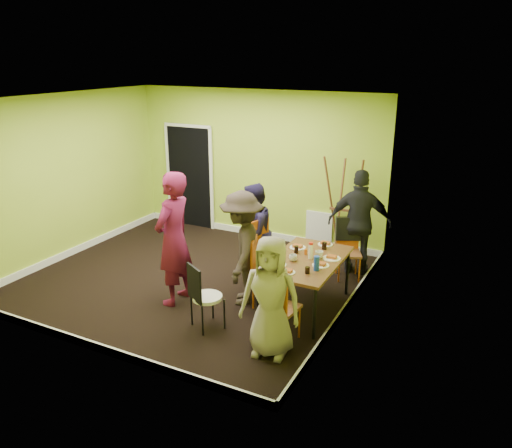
{
  "coord_description": "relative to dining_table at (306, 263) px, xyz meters",
  "views": [
    {
      "loc": [
        4.16,
        -6.0,
        3.4
      ],
      "look_at": [
        1.12,
        0.0,
        1.1
      ],
      "focal_mm": 35.0,
      "sensor_mm": 36.0,
      "label": 1
    }
  ],
  "objects": [
    {
      "name": "person_standing",
      "position": [
        -1.74,
        -0.62,
        0.26
      ],
      "size": [
        0.47,
        0.71,
        1.91
      ],
      "primitive_type": "imported",
      "rotation": [
        0.0,
        0.0,
        -1.55
      ],
      "color": "#5D0F30",
      "rests_on": "ground"
    },
    {
      "name": "orange_bottle",
      "position": [
        -0.07,
        0.16,
        0.09
      ],
      "size": [
        0.04,
        0.04,
        0.08
      ],
      "primitive_type": "cylinder",
      "color": "#C65712",
      "rests_on": "dining_table"
    },
    {
      "name": "dining_table",
      "position": [
        0.0,
        0.0,
        0.0
      ],
      "size": [
        0.9,
        1.5,
        0.75
      ],
      "color": "black",
      "rests_on": "ground"
    },
    {
      "name": "plate_near_left",
      "position": [
        -0.26,
        0.33,
        0.06
      ],
      "size": [
        0.23,
        0.23,
        0.01
      ],
      "primitive_type": "cylinder",
      "color": "white",
      "rests_on": "dining_table"
    },
    {
      "name": "glass_mid",
      "position": [
        -0.21,
        0.14,
        0.11
      ],
      "size": [
        0.06,
        0.06,
        0.1
      ],
      "primitive_type": "cylinder",
      "color": "black",
      "rests_on": "dining_table"
    },
    {
      "name": "cup_a",
      "position": [
        -0.14,
        -0.13,
        0.1
      ],
      "size": [
        0.11,
        0.11,
        0.09
      ],
      "primitive_type": "imported",
      "color": "white",
      "rests_on": "dining_table"
    },
    {
      "name": "chair_front_end",
      "position": [
        0.02,
        -0.97,
        -0.16
      ],
      "size": [
        0.44,
        0.44,
        0.96
      ],
      "rotation": [
        0.0,
        0.0,
        -0.11
      ],
      "color": "#C65712",
      "rests_on": "ground"
    },
    {
      "name": "plate_wall_front",
      "position": [
        0.25,
        -0.12,
        0.06
      ],
      "size": [
        0.22,
        0.22,
        0.01
      ],
      "primitive_type": "cylinder",
      "color": "white",
      "rests_on": "dining_table"
    },
    {
      "name": "chair_back_end",
      "position": [
        0.17,
        1.39,
        -0.03
      ],
      "size": [
        0.54,
        0.57,
        0.95
      ],
      "rotation": [
        0.0,
        0.0,
        3.57
      ],
      "color": "#C65712",
      "rests_on": "ground"
    },
    {
      "name": "plate_wall_back",
      "position": [
        0.3,
        0.17,
        0.06
      ],
      "size": [
        0.24,
        0.24,
        0.01
      ],
      "primitive_type": "cylinder",
      "color": "white",
      "rests_on": "dining_table"
    },
    {
      "name": "glass_back",
      "position": [
        0.09,
        0.46,
        0.11
      ],
      "size": [
        0.07,
        0.07,
        0.1
      ],
      "primitive_type": "cylinder",
      "color": "black",
      "rests_on": "dining_table"
    },
    {
      "name": "thermos",
      "position": [
        0.04,
        0.05,
        0.16
      ],
      "size": [
        0.06,
        0.06,
        0.2
      ],
      "primitive_type": "cylinder",
      "color": "white",
      "rests_on": "dining_table"
    },
    {
      "name": "person_left_near",
      "position": [
        -0.89,
        -0.19,
        0.12
      ],
      "size": [
        0.96,
        1.21,
        1.64
      ],
      "primitive_type": "imported",
      "rotation": [
        0.0,
        0.0,
        -1.18
      ],
      "color": "#2B221C",
      "rests_on": "ground"
    },
    {
      "name": "plate_far_front",
      "position": [
        -0.06,
        -0.52,
        0.06
      ],
      "size": [
        0.21,
        0.21,
        0.01
      ],
      "primitive_type": "cylinder",
      "color": "white",
      "rests_on": "dining_table"
    },
    {
      "name": "cup_b",
      "position": [
        0.14,
        0.11,
        0.11
      ],
      "size": [
        0.11,
        0.11,
        0.1
      ],
      "primitive_type": "imported",
      "color": "white",
      "rests_on": "dining_table"
    },
    {
      "name": "ground",
      "position": [
        -1.95,
        0.1,
        -0.7
      ],
      "size": [
        5.0,
        5.0,
        0.0
      ],
      "primitive_type": "plane",
      "color": "black",
      "rests_on": "ground"
    },
    {
      "name": "person_back_end",
      "position": [
        0.3,
        1.54,
        0.16
      ],
      "size": [
        1.07,
        0.62,
        1.71
      ],
      "primitive_type": "imported",
      "rotation": [
        0.0,
        0.0,
        3.35
      ],
      "color": "black",
      "rests_on": "ground"
    },
    {
      "name": "chair_left_near",
      "position": [
        -0.61,
        -0.14,
        -0.14
      ],
      "size": [
        0.51,
        0.51,
        0.98
      ],
      "rotation": [
        0.0,
        0.0,
        -1.28
      ],
      "color": "#C65712",
      "rests_on": "ground"
    },
    {
      "name": "person_front_end",
      "position": [
        0.03,
        -1.21,
        0.04
      ],
      "size": [
        0.78,
        0.57,
        1.48
      ],
      "primitive_type": "imported",
      "rotation": [
        0.0,
        0.0,
        0.14
      ],
      "color": "gray",
      "rests_on": "ground"
    },
    {
      "name": "chair_bentwood",
      "position": [
        -0.98,
        -1.09,
        -0.2
      ],
      "size": [
        0.47,
        0.48,
        0.9
      ],
      "rotation": [
        0.0,
        0.0,
        -0.53
      ],
      "color": "black",
      "rests_on": "ground"
    },
    {
      "name": "room_walls",
      "position": [
        -1.97,
        0.15,
        0.29
      ],
      "size": [
        5.04,
        4.54,
        2.82
      ],
      "color": "#A1C332",
      "rests_on": "ground"
    },
    {
      "name": "chair_left_far",
      "position": [
        -0.83,
        0.39,
        -0.11
      ],
      "size": [
        0.55,
        0.55,
        1.04
      ],
      "rotation": [
        0.0,
        0.0,
        -1.91
      ],
      "color": "#C65712",
      "rests_on": "ground"
    },
    {
      "name": "plate_far_back",
      "position": [
        0.05,
        0.63,
        0.06
      ],
      "size": [
        0.22,
        0.22,
        0.01
      ],
      "primitive_type": "cylinder",
      "color": "white",
      "rests_on": "dining_table"
    },
    {
      "name": "person_left_far",
      "position": [
        -1.1,
        0.56,
        0.08
      ],
      "size": [
        0.6,
        0.76,
        1.55
      ],
      "primitive_type": "imported",
      "rotation": [
        0.0,
        0.0,
        -1.59
      ],
      "color": "#1B1638",
      "rests_on": "ground"
    },
    {
      "name": "blue_bottle",
      "position": [
        0.25,
        -0.29,
        0.15
      ],
      "size": [
        0.07,
        0.07,
        0.2
      ],
      "primitive_type": "cylinder",
      "color": "#1639A9",
      "rests_on": "dining_table"
    },
    {
      "name": "glass_front",
      "position": [
        0.18,
        -0.43,
        0.1
      ],
      "size": [
        0.06,
        0.06,
        0.09
      ],
      "primitive_type": "cylinder",
      "color": "black",
      "rests_on": "dining_table"
    },
    {
      "name": "plate_near_right",
      "position": [
        -0.28,
        -0.37,
        0.06
      ],
      "size": [
        0.26,
        0.26,
        0.01
      ],
      "primitive_type": "cylinder",
      "color": "white",
      "rests_on": "dining_table"
    },
    {
      "name": "easel",
      "position": [
        -0.17,
        2.13,
        0.18
      ],
      "size": [
        0.71,
        0.67,
        1.77
      ],
      "color": "brown",
      "rests_on": "ground"
    }
  ]
}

